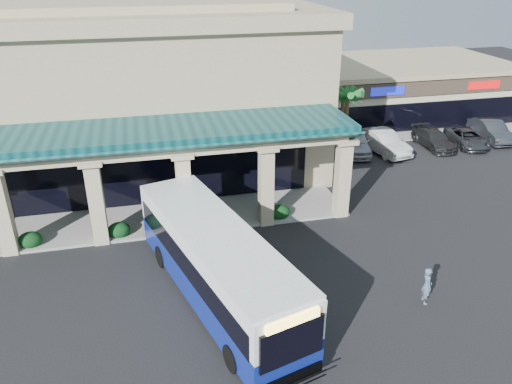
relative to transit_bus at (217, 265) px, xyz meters
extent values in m
plane|color=black|center=(2.29, 1.00, -1.75)|extent=(110.00, 110.00, 0.00)
imported|color=slate|center=(8.83, -2.36, -0.87)|extent=(0.53, 0.71, 1.76)
imported|color=#9A9BA6|center=(13.28, 15.67, -0.88)|extent=(3.23, 5.46, 1.74)
imported|color=silver|center=(15.40, 15.12, -0.90)|extent=(2.75, 5.42, 1.71)
imported|color=#242527|center=(19.86, 15.24, -1.07)|extent=(1.93, 4.69, 1.36)
imported|color=#2C2F35|center=(22.66, 14.96, -1.10)|extent=(2.83, 4.96, 1.30)
imported|color=#272B31|center=(25.32, 15.68, -0.92)|extent=(2.45, 5.24, 1.66)
camera|label=1|loc=(-2.51, -17.97, 12.13)|focal=35.00mm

